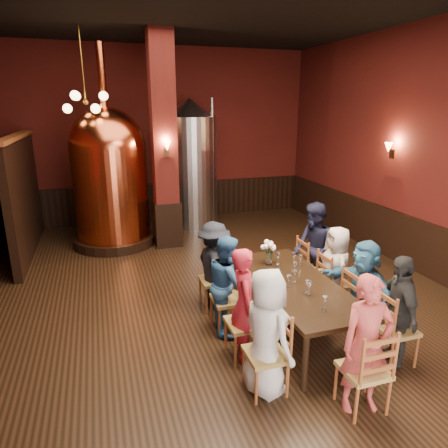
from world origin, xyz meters
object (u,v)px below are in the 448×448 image
object	(u,v)px
person_2	(228,284)
copper_kettle	(110,176)
person_0	(266,333)
rose_vase	(269,249)
person_1	(245,304)
dining_table	(295,286)
steel_vessel	(191,164)

from	to	relation	value
person_2	copper_kettle	bearing A→B (deg)	26.72
person_0	person_2	distance (m)	1.33
rose_vase	person_2	bearing A→B (deg)	-155.61
person_0	person_1	size ratio (longest dim) A/B	1.00
rose_vase	person_1	bearing A→B (deg)	-127.18
person_0	person_2	bearing A→B (deg)	-15.76
person_1	copper_kettle	distance (m)	5.13
dining_table	person_2	size ratio (longest dim) A/B	1.74
steel_vessel	person_1	bearing A→B (deg)	-97.00
person_1	rose_vase	size ratio (longest dim) A/B	3.78
dining_table	person_0	xyz separation A→B (m)	(-0.85, -1.00, 0.03)
person_2	steel_vessel	bearing A→B (deg)	1.54
dining_table	person_2	world-z (taller)	person_2
steel_vessel	dining_table	bearing A→B (deg)	-88.63
person_2	steel_vessel	xyz separation A→B (m)	(0.72, 5.19, 0.92)
steel_vessel	rose_vase	world-z (taller)	steel_vessel
person_1	steel_vessel	xyz separation A→B (m)	(0.72, 5.85, 0.89)
rose_vase	copper_kettle	bearing A→B (deg)	118.16
person_2	rose_vase	bearing A→B (deg)	-56.21
person_0	copper_kettle	world-z (taller)	copper_kettle
copper_kettle	steel_vessel	size ratio (longest dim) A/B	1.33
steel_vessel	rose_vase	xyz separation A→B (m)	(0.04, -4.85, -0.61)
copper_kettle	rose_vase	world-z (taller)	copper_kettle
dining_table	steel_vessel	xyz separation A→B (m)	(-0.13, 5.52, 0.92)
dining_table	copper_kettle	world-z (taller)	copper_kettle
steel_vessel	rose_vase	size ratio (longest dim) A/B	8.44
dining_table	person_1	distance (m)	0.91
person_0	steel_vessel	bearing A→B (deg)	-21.91
person_1	copper_kettle	xyz separation A→B (m)	(-1.32, 4.89, 0.83)
copper_kettle	rose_vase	bearing A→B (deg)	-61.84
dining_table	person_0	world-z (taller)	person_0
rose_vase	steel_vessel	bearing A→B (deg)	90.51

